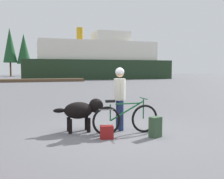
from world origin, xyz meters
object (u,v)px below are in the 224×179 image
Objects in this scene: person_cyclist at (120,92)px; dog at (82,110)px; backpack at (155,127)px; handbag_pannier at (107,132)px; bicycle at (126,119)px; ferry_boat at (97,61)px.

dog is (-1.02, 0.12, -0.46)m from person_cyclist.
backpack is 1.58× the size of handbag_pannier.
bicycle is 1.19m from dog.
handbag_pannier is (0.42, -0.88, -0.42)m from dog.
ferry_boat is (8.18, 37.97, 2.87)m from backpack.
handbag_pannier is at bearing -103.94° from ferry_boat.
ferry_boat is at bearing 76.81° from bicycle.
ferry_boat is (8.77, 36.99, 2.08)m from person_cyclist.
bicycle reaches higher than dog.
person_cyclist reaches higher than handbag_pannier.
bicycle is at bearing -90.51° from person_cyclist.
person_cyclist is at bearing 89.49° from bicycle.
dog is 1.07m from handbag_pannier.
bicycle is 38.58m from ferry_boat.
handbag_pannier is 0.01× the size of ferry_boat.
ferry_boat reaches higher than handbag_pannier.
handbag_pannier is (-1.19, 0.22, -0.09)m from backpack.
dog is at bearing 173.09° from person_cyclist.
person_cyclist is 5.39× the size of handbag_pannier.
dog reaches higher than handbag_pannier.
person_cyclist is at bearing -6.91° from dog.
handbag_pannier is (-0.59, -0.28, -0.24)m from bicycle.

